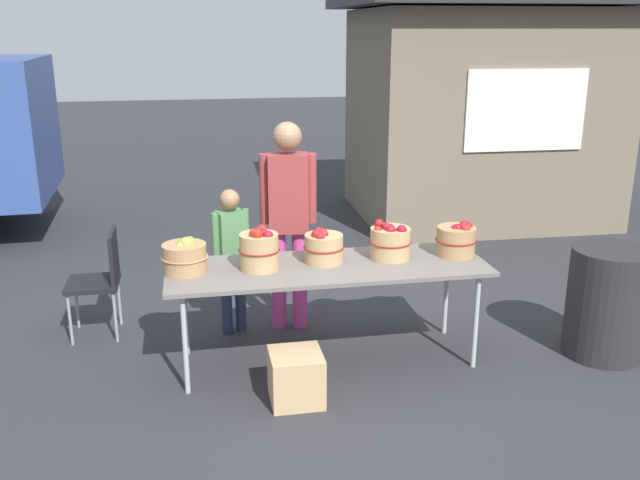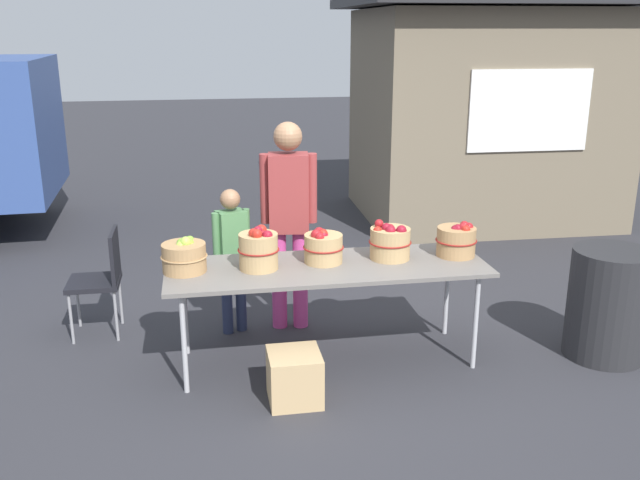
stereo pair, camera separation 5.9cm
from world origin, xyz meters
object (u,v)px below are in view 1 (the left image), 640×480
vendor_adult (288,210)px  apple_basket_red_2 (390,242)px  apple_basket_red_1 (323,246)px  market_table (328,271)px  apple_basket_red_0 (259,249)px  child_customer (232,250)px  produce_crate (296,377)px  trash_barrel (607,302)px  apple_basket_red_3 (456,240)px  folding_chair (101,275)px  apple_basket_green_0 (185,257)px

vendor_adult → apple_basket_red_2: bearing=145.4°
apple_basket_red_1 → apple_basket_red_2: 0.50m
market_table → vendor_adult: bearing=105.8°
apple_basket_red_0 → apple_basket_red_2: 0.97m
apple_basket_red_0 → child_customer: bearing=104.3°
produce_crate → trash_barrel: bearing=6.3°
apple_basket_red_3 → folding_chair: apple_basket_red_3 is taller
apple_basket_red_2 → trash_barrel: (1.60, -0.35, -0.46)m
market_table → trash_barrel: 2.12m
apple_basket_red_3 → vendor_adult: (-1.18, 0.61, 0.13)m
apple_basket_red_0 → produce_crate: 0.93m
apple_basket_red_3 → trash_barrel: bearing=-16.9°
trash_barrel → produce_crate: size_ratio=2.42×
apple_basket_red_1 → produce_crate: apple_basket_red_1 is taller
apple_basket_red_2 → trash_barrel: 1.70m
apple_basket_green_0 → apple_basket_red_1: (0.99, 0.02, 0.01)m
apple_basket_green_0 → apple_basket_red_3: size_ratio=1.06×
trash_barrel → apple_basket_red_0: bearing=173.5°
market_table → vendor_adult: 0.75m
apple_basket_green_0 → trash_barrel: apple_basket_green_0 is taller
vendor_adult → apple_basket_red_3: bearing=159.4°
market_table → apple_basket_red_2: 0.52m
apple_basket_red_0 → folding_chair: apple_basket_red_0 is taller
apple_basket_red_0 → vendor_adult: vendor_adult is taller
produce_crate → market_table: bearing=59.4°
apple_basket_red_0 → apple_basket_red_2: (0.97, 0.06, -0.02)m
apple_basket_red_2 → vendor_adult: size_ratio=0.19×
apple_basket_red_0 → apple_basket_red_1: 0.47m
apple_basket_green_0 → child_customer: child_customer is taller
apple_basket_green_0 → apple_basket_red_1: bearing=1.4°
market_table → vendor_adult: vendor_adult is taller
child_customer → apple_basket_red_1: bearing=118.6°
apple_basket_red_0 → trash_barrel: 2.63m
apple_basket_green_0 → apple_basket_red_0: apple_basket_red_0 is taller
apple_basket_red_1 → folding_chair: apple_basket_red_1 is taller
vendor_adult → child_customer: vendor_adult is taller
apple_basket_red_2 → produce_crate: (-0.80, -0.61, -0.71)m
child_customer → trash_barrel: bearing=141.9°
vendor_adult → market_table: bearing=112.4°
apple_basket_green_0 → vendor_adult: bearing=36.8°
child_customer → folding_chair: (-1.03, 0.15, -0.19)m
apple_basket_red_3 → child_customer: 1.75m
trash_barrel → apple_basket_red_2: bearing=167.7°
apple_basket_green_0 → trash_barrel: size_ratio=0.39×
apple_basket_red_0 → vendor_adult: (0.30, 0.65, 0.10)m
apple_basket_red_1 → vendor_adult: (-0.17, 0.59, 0.13)m
apple_basket_red_3 → produce_crate: size_ratio=0.89×
vendor_adult → folding_chair: size_ratio=1.97×
child_customer → trash_barrel: (2.73, -0.92, -0.28)m
vendor_adult → trash_barrel: 2.52m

